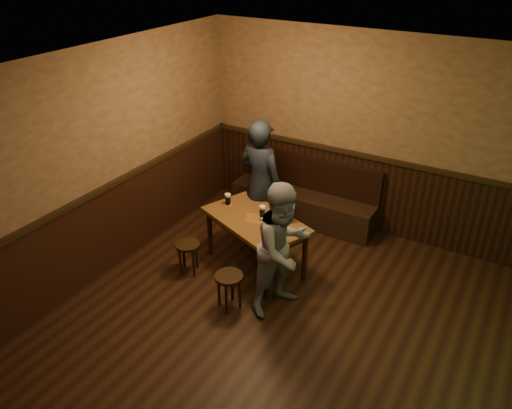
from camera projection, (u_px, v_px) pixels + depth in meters
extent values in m
cube|color=black|center=(263.00, 355.00, 5.18)|extent=(5.00, 6.00, 0.02)
cube|color=beige|center=(265.00, 87.00, 3.82)|extent=(5.00, 6.00, 0.02)
cube|color=#956F4B|center=(373.00, 137.00, 6.78)|extent=(5.00, 0.02, 2.80)
cube|color=#956F4B|center=(71.00, 180.00, 5.62)|extent=(0.02, 6.00, 2.80)
cube|color=black|center=(366.00, 193.00, 7.16)|extent=(4.98, 0.04, 1.10)
cube|color=black|center=(85.00, 244.00, 6.01)|extent=(0.04, 5.98, 1.10)
cube|color=black|center=(370.00, 157.00, 6.86)|extent=(4.98, 0.06, 0.06)
cube|color=black|center=(79.00, 202.00, 5.72)|extent=(0.06, 5.98, 0.06)
cube|color=black|center=(303.00, 206.00, 7.50)|extent=(2.20, 0.50, 0.45)
cube|color=black|center=(310.00, 173.00, 7.42)|extent=(2.20, 0.10, 0.50)
cube|color=#533617|center=(255.00, 220.00, 6.21)|extent=(1.53, 1.21, 0.05)
cube|color=black|center=(255.00, 225.00, 6.25)|extent=(1.38, 1.06, 0.08)
cube|color=maroon|center=(255.00, 218.00, 6.20)|extent=(0.33, 0.33, 0.00)
cylinder|color=black|center=(210.00, 233.00, 6.63)|extent=(0.07, 0.07, 0.67)
cylinder|color=black|center=(247.00, 218.00, 6.96)|extent=(0.07, 0.07, 0.67)
cylinder|color=black|center=(266.00, 276.00, 5.81)|extent=(0.07, 0.07, 0.67)
cylinder|color=black|center=(305.00, 257.00, 6.14)|extent=(0.07, 0.07, 0.67)
cylinder|color=black|center=(187.00, 245.00, 6.25)|extent=(0.41, 0.41, 0.04)
cylinder|color=black|center=(194.00, 263.00, 6.26)|extent=(0.03, 0.03, 0.41)
cylinder|color=black|center=(197.00, 255.00, 6.41)|extent=(0.03, 0.03, 0.41)
cylinder|color=black|center=(184.00, 254.00, 6.43)|extent=(0.03, 0.03, 0.41)
cylinder|color=black|center=(180.00, 262.00, 6.28)|extent=(0.03, 0.03, 0.41)
cylinder|color=black|center=(229.00, 277.00, 5.64)|extent=(0.41, 0.41, 0.04)
cylinder|color=black|center=(240.00, 293.00, 5.72)|extent=(0.03, 0.03, 0.43)
cylinder|color=black|center=(232.00, 285.00, 5.85)|extent=(0.03, 0.03, 0.43)
cylinder|color=black|center=(219.00, 290.00, 5.77)|extent=(0.03, 0.03, 0.43)
cylinder|color=black|center=(226.00, 298.00, 5.64)|extent=(0.03, 0.03, 0.43)
cylinder|color=#B03915|center=(228.00, 204.00, 6.52)|extent=(0.10, 0.10, 0.00)
cylinder|color=silver|center=(228.00, 204.00, 6.52)|extent=(0.09, 0.09, 0.00)
cylinder|color=black|center=(228.00, 200.00, 6.48)|extent=(0.07, 0.07, 0.12)
cylinder|color=beige|center=(228.00, 195.00, 6.45)|extent=(0.08, 0.08, 0.03)
cylinder|color=#B03915|center=(262.00, 217.00, 6.24)|extent=(0.10, 0.10, 0.00)
cylinder|color=silver|center=(262.00, 216.00, 6.23)|extent=(0.08, 0.08, 0.00)
cylinder|color=black|center=(262.00, 212.00, 6.20)|extent=(0.07, 0.07, 0.12)
cylinder|color=beige|center=(262.00, 207.00, 6.17)|extent=(0.08, 0.08, 0.03)
cylinder|color=#B03915|center=(274.00, 237.00, 5.83)|extent=(0.11, 0.11, 0.00)
cylinder|color=silver|center=(274.00, 236.00, 5.83)|extent=(0.10, 0.10, 0.00)
cylinder|color=black|center=(274.00, 231.00, 5.79)|extent=(0.08, 0.08, 0.14)
cylinder|color=beige|center=(274.00, 225.00, 5.75)|extent=(0.09, 0.09, 0.03)
cube|color=silver|center=(276.00, 221.00, 6.13)|extent=(0.40, 0.32, 0.02)
cube|color=#B2B2B7|center=(276.00, 220.00, 6.13)|extent=(0.35, 0.26, 0.00)
cube|color=silver|center=(282.00, 208.00, 6.15)|extent=(0.36, 0.15, 0.23)
cube|color=#5986A5|center=(282.00, 209.00, 6.15)|extent=(0.33, 0.12, 0.20)
cube|color=silver|center=(278.00, 241.00, 5.74)|extent=(0.25, 0.27, 0.00)
imported|color=black|center=(261.00, 184.00, 6.66)|extent=(0.69, 0.49, 1.80)
imported|color=gray|center=(283.00, 249.00, 5.49)|extent=(0.82, 0.92, 1.58)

